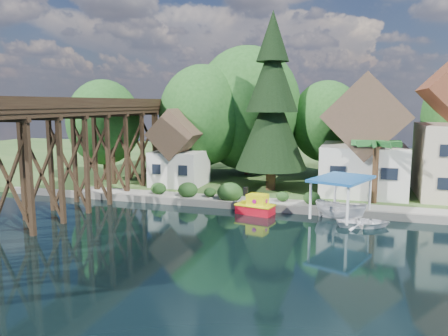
# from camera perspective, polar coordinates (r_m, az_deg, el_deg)

# --- Properties ---
(ground) EXTENTS (140.00, 140.00, 0.00)m
(ground) POSITION_cam_1_polar(r_m,az_deg,el_deg) (28.82, 3.47, -9.47)
(ground) COLOR black
(ground) RESTS_ON ground
(bank) EXTENTS (140.00, 52.00, 0.50)m
(bank) POSITION_cam_1_polar(r_m,az_deg,el_deg) (61.62, 10.87, 0.30)
(bank) COLOR #294C1E
(bank) RESTS_ON ground
(seawall) EXTENTS (60.00, 0.40, 0.62)m
(seawall) POSITION_cam_1_polar(r_m,az_deg,el_deg) (35.80, 12.77, -5.57)
(seawall) COLOR slate
(seawall) RESTS_ON ground
(promenade) EXTENTS (50.00, 2.60, 0.06)m
(promenade) POSITION_cam_1_polar(r_m,az_deg,el_deg) (36.94, 16.04, -4.91)
(promenade) COLOR gray
(promenade) RESTS_ON bank
(trestle_bridge) EXTENTS (4.12, 44.18, 9.30)m
(trestle_bridge) POSITION_cam_1_polar(r_m,az_deg,el_deg) (39.05, -18.04, 2.89)
(trestle_bridge) COLOR black
(trestle_bridge) RESTS_ON ground
(house_left) EXTENTS (7.64, 8.64, 11.02)m
(house_left) POSITION_cam_1_polar(r_m,az_deg,el_deg) (42.85, 17.79, 3.08)
(house_left) COLOR silver
(house_left) RESTS_ON bank
(shed) EXTENTS (5.09, 5.40, 7.85)m
(shed) POSITION_cam_1_polar(r_m,az_deg,el_deg) (44.96, -5.86, 2.00)
(shed) COLOR silver
(shed) RESTS_ON bank
(bg_trees) EXTENTS (49.90, 13.30, 10.57)m
(bg_trees) POSITION_cam_1_polar(r_m,az_deg,el_deg) (48.25, 10.65, 6.46)
(bg_trees) COLOR #382314
(bg_trees) RESTS_ON bank
(shrubs) EXTENTS (15.76, 2.47, 1.70)m
(shrubs) POSITION_cam_1_polar(r_m,az_deg,el_deg) (38.33, 0.02, -3.02)
(shrubs) COLOR #173A15
(shrubs) RESTS_ON bank
(conifer) EXTENTS (6.86, 6.86, 16.88)m
(conifer) POSITION_cam_1_polar(r_m,az_deg,el_deg) (42.08, 6.27, 8.10)
(conifer) COLOR #382314
(conifer) RESTS_ON bank
(palm_tree) EXTENTS (5.07, 5.07, 5.62)m
(palm_tree) POSITION_cam_1_polar(r_m,az_deg,el_deg) (38.41, 19.30, 2.84)
(palm_tree) COLOR #382314
(palm_tree) RESTS_ON bank
(tugboat) EXTENTS (3.28, 2.24, 2.17)m
(tugboat) POSITION_cam_1_polar(r_m,az_deg,el_deg) (35.36, 4.16, -4.99)
(tugboat) COLOR #B60C1A
(tugboat) RESTS_ON ground
(boat_white_a) EXTENTS (4.30, 3.49, 0.78)m
(boat_white_a) POSITION_cam_1_polar(r_m,az_deg,el_deg) (33.38, 17.78, -6.65)
(boat_white_a) COLOR silver
(boat_white_a) RESTS_ON ground
(boat_canopy) EXTENTS (5.10, 6.02, 3.29)m
(boat_canopy) POSITION_cam_1_polar(r_m,az_deg,el_deg) (34.57, 15.00, -4.28)
(boat_canopy) COLOR silver
(boat_canopy) RESTS_ON ground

